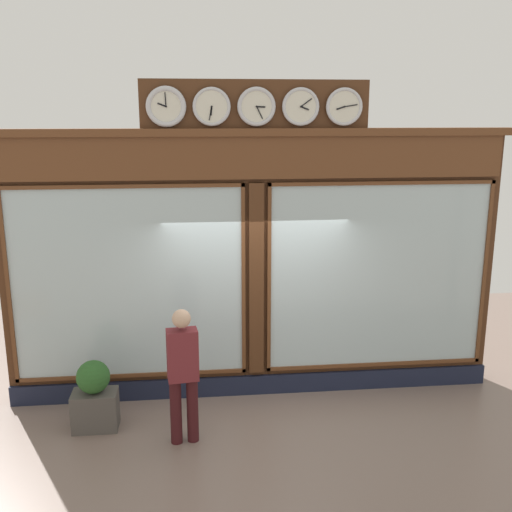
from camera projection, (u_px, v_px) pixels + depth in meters
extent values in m
cube|color=#4C2B16|center=(255.00, 268.00, 8.16)|extent=(6.75, 0.30, 3.61)
cube|color=#191E33|center=(256.00, 384.00, 8.39)|extent=(6.75, 0.08, 0.28)
cube|color=brown|center=(256.00, 158.00, 7.62)|extent=(6.62, 0.08, 0.55)
cube|color=brown|center=(256.00, 132.00, 7.56)|extent=(6.89, 0.20, 0.10)
cube|color=silver|center=(378.00, 277.00, 8.21)|extent=(3.03, 0.02, 2.56)
cube|color=brown|center=(384.00, 183.00, 7.88)|extent=(3.13, 0.04, 0.05)
cube|color=brown|center=(374.00, 364.00, 8.50)|extent=(3.13, 0.04, 0.05)
cube|color=brown|center=(484.00, 274.00, 8.35)|extent=(0.05, 0.04, 2.66)
cube|color=brown|center=(269.00, 280.00, 8.03)|extent=(0.05, 0.04, 2.66)
cube|color=silver|center=(128.00, 284.00, 7.86)|extent=(3.03, 0.02, 2.56)
cube|color=brown|center=(123.00, 186.00, 7.53)|extent=(3.13, 0.04, 0.05)
cube|color=brown|center=(133.00, 375.00, 8.14)|extent=(3.13, 0.04, 0.05)
cube|color=brown|center=(8.00, 288.00, 7.68)|extent=(0.05, 0.04, 2.66)
cube|color=brown|center=(243.00, 281.00, 8.00)|extent=(0.05, 0.04, 2.66)
cube|color=#4C2B16|center=(256.00, 281.00, 8.02)|extent=(0.20, 0.10, 2.66)
cube|color=#4C2B16|center=(256.00, 107.00, 7.53)|extent=(2.94, 0.06, 0.68)
cylinder|color=silver|center=(344.00, 107.00, 7.56)|extent=(0.40, 0.02, 0.40)
torus|color=silver|center=(344.00, 107.00, 7.56)|extent=(0.48, 0.04, 0.48)
cube|color=black|center=(341.00, 108.00, 7.55)|extent=(0.11, 0.01, 0.05)
cube|color=black|center=(351.00, 106.00, 7.56)|extent=(0.17, 0.01, 0.04)
sphere|color=black|center=(345.00, 107.00, 7.55)|extent=(0.02, 0.02, 0.02)
cylinder|color=silver|center=(301.00, 107.00, 7.51)|extent=(0.40, 0.02, 0.40)
torus|color=silver|center=(301.00, 107.00, 7.50)|extent=(0.48, 0.05, 0.48)
cube|color=black|center=(305.00, 108.00, 7.50)|extent=(0.11, 0.01, 0.06)
cube|color=black|center=(306.00, 103.00, 7.49)|extent=(0.14, 0.01, 0.11)
sphere|color=black|center=(301.00, 107.00, 7.49)|extent=(0.02, 0.02, 0.02)
cylinder|color=silver|center=(257.00, 107.00, 7.45)|extent=(0.40, 0.02, 0.40)
torus|color=silver|center=(257.00, 107.00, 7.44)|extent=(0.49, 0.05, 0.49)
cube|color=black|center=(261.00, 107.00, 7.44)|extent=(0.11, 0.01, 0.02)
cube|color=black|center=(260.00, 113.00, 7.46)|extent=(0.09, 0.01, 0.16)
sphere|color=black|center=(257.00, 107.00, 7.43)|extent=(0.02, 0.02, 0.02)
cylinder|color=silver|center=(212.00, 107.00, 7.39)|extent=(0.40, 0.02, 0.40)
torus|color=silver|center=(212.00, 107.00, 7.39)|extent=(0.48, 0.04, 0.48)
cube|color=black|center=(211.00, 111.00, 7.39)|extent=(0.03, 0.01, 0.11)
cube|color=black|center=(210.00, 113.00, 7.39)|extent=(0.04, 0.01, 0.17)
sphere|color=black|center=(212.00, 107.00, 7.37)|extent=(0.02, 0.02, 0.02)
cylinder|color=silver|center=(166.00, 107.00, 7.33)|extent=(0.40, 0.02, 0.40)
torus|color=silver|center=(166.00, 107.00, 7.33)|extent=(0.50, 0.07, 0.50)
cube|color=black|center=(162.00, 105.00, 7.31)|extent=(0.11, 0.01, 0.06)
cube|color=black|center=(165.00, 99.00, 7.30)|extent=(0.02, 0.01, 0.17)
sphere|color=black|center=(166.00, 106.00, 7.31)|extent=(0.02, 0.02, 0.02)
cylinder|color=#3A1316|center=(176.00, 411.00, 7.08)|extent=(0.14, 0.14, 0.82)
cylinder|color=#3A1316|center=(193.00, 410.00, 7.13)|extent=(0.14, 0.14, 0.82)
cube|color=maroon|center=(183.00, 355.00, 6.93)|extent=(0.38, 0.26, 0.62)
sphere|color=tan|center=(181.00, 319.00, 6.83)|extent=(0.22, 0.22, 0.22)
cube|color=#4C4742|center=(95.00, 410.00, 7.45)|extent=(0.56, 0.36, 0.49)
sphere|color=#285623|center=(93.00, 377.00, 7.34)|extent=(0.42, 0.42, 0.42)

